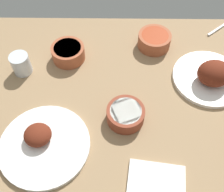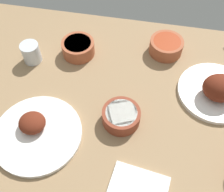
{
  "view_description": "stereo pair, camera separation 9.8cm",
  "coord_description": "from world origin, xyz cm",
  "px_view_note": "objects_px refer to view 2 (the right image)",
  "views": [
    {
      "loc": [
        0.63,
        -56.01,
        86.53
      ],
      "look_at": [
        0.0,
        0.0,
        6.0
      ],
      "focal_mm": 43.68,
      "sensor_mm": 36.0,
      "label": 1
    },
    {
      "loc": [
        10.38,
        -55.05,
        86.53
      ],
      "look_at": [
        0.0,
        0.0,
        6.0
      ],
      "focal_mm": 43.68,
      "sensor_mm": 36.0,
      "label": 2
    }
  ],
  "objects_px": {
    "bowl_onions": "(78,47)",
    "water_tumbler": "(31,53)",
    "plate_near_viewer": "(36,131)",
    "bowl_sauce": "(166,46)",
    "plate_center_main": "(218,90)",
    "folded_napkin": "(138,191)",
    "bowl_cream": "(121,116)"
  },
  "relations": [
    {
      "from": "plate_center_main",
      "to": "folded_napkin",
      "type": "xyz_separation_m",
      "value": [
        -0.23,
        -0.4,
        -0.03
      ]
    },
    {
      "from": "bowl_sauce",
      "to": "water_tumbler",
      "type": "xyz_separation_m",
      "value": [
        -0.52,
        -0.15,
        0.01
      ]
    },
    {
      "from": "bowl_cream",
      "to": "bowl_sauce",
      "type": "bearing_deg",
      "value": 70.73
    },
    {
      "from": "plate_center_main",
      "to": "bowl_onions",
      "type": "xyz_separation_m",
      "value": [
        -0.55,
        0.12,
        -0.0
      ]
    },
    {
      "from": "plate_center_main",
      "to": "bowl_sauce",
      "type": "height_order",
      "value": "plate_center_main"
    },
    {
      "from": "plate_near_viewer",
      "to": "bowl_cream",
      "type": "height_order",
      "value": "plate_near_viewer"
    },
    {
      "from": "plate_center_main",
      "to": "water_tumbler",
      "type": "relative_size",
      "value": 3.31
    },
    {
      "from": "bowl_cream",
      "to": "water_tumbler",
      "type": "xyz_separation_m",
      "value": [
        -0.4,
        0.21,
        0.01
      ]
    },
    {
      "from": "plate_near_viewer",
      "to": "bowl_onions",
      "type": "bearing_deg",
      "value": 83.61
    },
    {
      "from": "bowl_sauce",
      "to": "plate_near_viewer",
      "type": "bearing_deg",
      "value": -130.43
    },
    {
      "from": "plate_near_viewer",
      "to": "folded_napkin",
      "type": "relative_size",
      "value": 1.72
    },
    {
      "from": "bowl_onions",
      "to": "plate_center_main",
      "type": "bearing_deg",
      "value": -11.96
    },
    {
      "from": "bowl_cream",
      "to": "water_tumbler",
      "type": "relative_size",
      "value": 1.59
    },
    {
      "from": "plate_near_viewer",
      "to": "plate_center_main",
      "type": "relative_size",
      "value": 1.09
    },
    {
      "from": "bowl_onions",
      "to": "water_tumbler",
      "type": "relative_size",
      "value": 1.61
    },
    {
      "from": "bowl_onions",
      "to": "folded_napkin",
      "type": "height_order",
      "value": "bowl_onions"
    },
    {
      "from": "plate_near_viewer",
      "to": "bowl_sauce",
      "type": "xyz_separation_m",
      "value": [
        0.39,
        0.46,
        0.02
      ]
    },
    {
      "from": "plate_center_main",
      "to": "bowl_cream",
      "type": "height_order",
      "value": "plate_center_main"
    },
    {
      "from": "plate_center_main",
      "to": "bowl_onions",
      "type": "relative_size",
      "value": 2.06
    },
    {
      "from": "plate_near_viewer",
      "to": "plate_center_main",
      "type": "xyz_separation_m",
      "value": [
        0.59,
        0.27,
        0.02
      ]
    },
    {
      "from": "plate_near_viewer",
      "to": "folded_napkin",
      "type": "distance_m",
      "value": 0.38
    },
    {
      "from": "bowl_cream",
      "to": "bowl_onions",
      "type": "xyz_separation_m",
      "value": [
        -0.22,
        0.28,
        0.0
      ]
    },
    {
      "from": "folded_napkin",
      "to": "water_tumbler",
      "type": "bearing_deg",
      "value": 137.56
    },
    {
      "from": "folded_napkin",
      "to": "plate_center_main",
      "type": "bearing_deg",
      "value": 59.53
    },
    {
      "from": "water_tumbler",
      "to": "folded_napkin",
      "type": "height_order",
      "value": "water_tumbler"
    },
    {
      "from": "plate_near_viewer",
      "to": "bowl_onions",
      "type": "xyz_separation_m",
      "value": [
        0.04,
        0.39,
        0.02
      ]
    },
    {
      "from": "plate_center_main",
      "to": "bowl_sauce",
      "type": "distance_m",
      "value": 0.28
    },
    {
      "from": "bowl_sauce",
      "to": "bowl_onions",
      "type": "bearing_deg",
      "value": -167.91
    },
    {
      "from": "plate_near_viewer",
      "to": "water_tumbler",
      "type": "height_order",
      "value": "water_tumbler"
    },
    {
      "from": "bowl_cream",
      "to": "bowl_sauce",
      "type": "height_order",
      "value": "bowl_sauce"
    },
    {
      "from": "bowl_cream",
      "to": "folded_napkin",
      "type": "bearing_deg",
      "value": -69.06
    },
    {
      "from": "plate_center_main",
      "to": "bowl_cream",
      "type": "distance_m",
      "value": 0.36
    }
  ]
}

